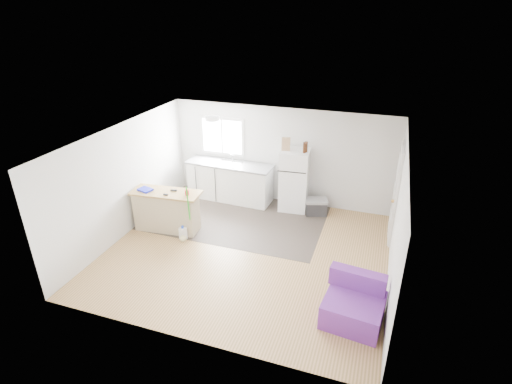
% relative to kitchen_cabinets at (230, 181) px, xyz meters
% --- Properties ---
extents(room, '(5.51, 5.01, 2.41)m').
position_rel_kitchen_cabinets_xyz_m(room, '(1.24, -2.16, 0.70)').
color(room, olive).
rests_on(room, ground).
extents(vinyl_zone, '(4.05, 2.50, 0.00)m').
position_rel_kitchen_cabinets_xyz_m(vinyl_zone, '(0.52, -0.91, -0.49)').
color(vinyl_zone, '#352E28').
rests_on(vinyl_zone, floor).
extents(window, '(1.18, 0.06, 0.98)m').
position_rel_kitchen_cabinets_xyz_m(window, '(-0.31, 0.33, 1.05)').
color(window, white).
rests_on(window, back_wall).
extents(interior_door, '(0.11, 0.92, 2.10)m').
position_rel_kitchen_cabinets_xyz_m(interior_door, '(3.96, -0.61, 0.52)').
color(interior_door, white).
rests_on(interior_door, right_wall).
extents(ceiling_fixture, '(0.30, 0.30, 0.07)m').
position_rel_kitchen_cabinets_xyz_m(ceiling_fixture, '(0.04, -0.96, 1.86)').
color(ceiling_fixture, white).
rests_on(ceiling_fixture, ceiling).
extents(kitchen_cabinets, '(2.21, 0.78, 1.26)m').
position_rel_kitchen_cabinets_xyz_m(kitchen_cabinets, '(0.00, 0.00, 0.00)').
color(kitchen_cabinets, white).
rests_on(kitchen_cabinets, floor).
extents(peninsula, '(1.54, 0.70, 0.92)m').
position_rel_kitchen_cabinets_xyz_m(peninsula, '(-0.74, -1.87, -0.03)').
color(peninsula, tan).
rests_on(peninsula, floor).
extents(refrigerator, '(0.71, 0.68, 1.50)m').
position_rel_kitchen_cabinets_xyz_m(refrigerator, '(1.67, 0.01, 0.25)').
color(refrigerator, white).
rests_on(refrigerator, floor).
extents(cooler, '(0.59, 0.49, 0.39)m').
position_rel_kitchen_cabinets_xyz_m(cooler, '(2.25, -0.12, -0.30)').
color(cooler, '#2B2B2D').
rests_on(cooler, floor).
extents(purple_seat, '(0.99, 0.94, 0.74)m').
position_rel_kitchen_cabinets_xyz_m(purple_seat, '(3.49, -3.41, -0.23)').
color(purple_seat, '#6C2E98').
rests_on(purple_seat, floor).
extents(cleaner_jug, '(0.16, 0.12, 0.32)m').
position_rel_kitchen_cabinets_xyz_m(cleaner_jug, '(-0.22, -2.15, -0.36)').
color(cleaner_jug, white).
rests_on(cleaner_jug, floor).
extents(mop, '(0.28, 0.36, 1.31)m').
position_rel_kitchen_cabinets_xyz_m(mop, '(-0.15, -2.19, -0.27)').
color(mop, green).
rests_on(mop, floor).
extents(red_cup, '(0.10, 0.10, 0.12)m').
position_rel_kitchen_cabinets_xyz_m(red_cup, '(-0.20, -1.87, 0.49)').
color(red_cup, red).
rests_on(red_cup, peninsula).
extents(blue_tray, '(0.35, 0.29, 0.04)m').
position_rel_kitchen_cabinets_xyz_m(blue_tray, '(-1.17, -1.95, 0.44)').
color(blue_tray, '#141CC1').
rests_on(blue_tray, peninsula).
extents(tool_a, '(0.15, 0.08, 0.03)m').
position_rel_kitchen_cabinets_xyz_m(tool_a, '(-0.57, -1.77, 0.44)').
color(tool_a, black).
rests_on(tool_a, peninsula).
extents(tool_b, '(0.10, 0.04, 0.03)m').
position_rel_kitchen_cabinets_xyz_m(tool_b, '(-0.63, -2.01, 0.44)').
color(tool_b, black).
rests_on(tool_b, peninsula).
extents(cardboard_box, '(0.22, 0.15, 0.30)m').
position_rel_kitchen_cabinets_xyz_m(cardboard_box, '(1.45, -0.06, 1.16)').
color(cardboard_box, tan).
rests_on(cardboard_box, refrigerator).
extents(bottle_left, '(0.08, 0.08, 0.25)m').
position_rel_kitchen_cabinets_xyz_m(bottle_left, '(1.89, -0.09, 1.13)').
color(bottle_left, '#361909').
rests_on(bottle_left, refrigerator).
extents(bottle_right, '(0.08, 0.08, 0.25)m').
position_rel_kitchen_cabinets_xyz_m(bottle_right, '(1.91, -0.03, 1.13)').
color(bottle_right, '#361909').
rests_on(bottle_right, refrigerator).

